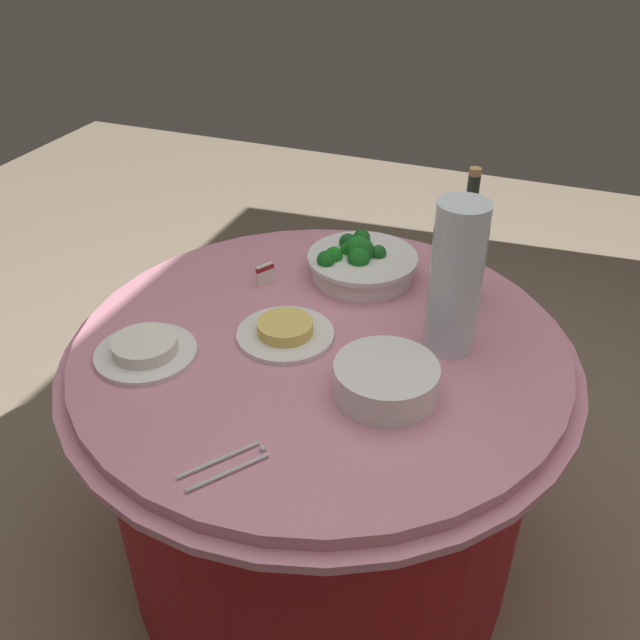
# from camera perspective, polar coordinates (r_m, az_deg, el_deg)

# --- Properties ---
(ground_plane) EXTENTS (6.00, 6.00, 0.00)m
(ground_plane) POSITION_cam_1_polar(r_m,az_deg,el_deg) (2.06, 0.00, -18.62)
(ground_plane) COLOR gray
(buffet_table) EXTENTS (1.16, 1.16, 0.74)m
(buffet_table) POSITION_cam_1_polar(r_m,az_deg,el_deg) (1.78, 0.00, -11.20)
(buffet_table) COLOR maroon
(buffet_table) RESTS_ON ground_plane
(broccoli_bowl) EXTENTS (0.28, 0.28, 0.11)m
(broccoli_bowl) POSITION_cam_1_polar(r_m,az_deg,el_deg) (1.75, 3.34, 4.79)
(broccoli_bowl) COLOR white
(broccoli_bowl) RESTS_ON buffet_table
(plate_stack) EXTENTS (0.21, 0.21, 0.07)m
(plate_stack) POSITION_cam_1_polar(r_m,az_deg,el_deg) (1.37, 5.48, -4.98)
(plate_stack) COLOR white
(plate_stack) RESTS_ON buffet_table
(wine_bottle) EXTENTS (0.07, 0.07, 0.34)m
(wine_bottle) POSITION_cam_1_polar(r_m,az_deg,el_deg) (1.65, 11.91, 5.49)
(wine_bottle) COLOR #202F22
(wine_bottle) RESTS_ON buffet_table
(decorative_fruit_vase) EXTENTS (0.11, 0.11, 0.34)m
(decorative_fruit_vase) POSITION_cam_1_polar(r_m,az_deg,el_deg) (1.46, 11.09, 2.66)
(decorative_fruit_vase) COLOR silver
(decorative_fruit_vase) RESTS_ON buffet_table
(serving_tongs) EXTENTS (0.16, 0.13, 0.01)m
(serving_tongs) POSITION_cam_1_polar(r_m,az_deg,el_deg) (1.25, -7.73, -11.79)
(serving_tongs) COLOR silver
(serving_tongs) RESTS_ON buffet_table
(food_plate_rice) EXTENTS (0.22, 0.22, 0.04)m
(food_plate_rice) POSITION_cam_1_polar(r_m,az_deg,el_deg) (1.53, -14.28, -2.39)
(food_plate_rice) COLOR white
(food_plate_rice) RESTS_ON buffet_table
(food_plate_noodles) EXTENTS (0.22, 0.22, 0.04)m
(food_plate_noodles) POSITION_cam_1_polar(r_m,az_deg,el_deg) (1.54, -2.90, -0.94)
(food_plate_noodles) COLOR white
(food_plate_noodles) RESTS_ON buffet_table
(label_placard_front) EXTENTS (0.05, 0.03, 0.05)m
(label_placard_front) POSITION_cam_1_polar(r_m,az_deg,el_deg) (1.73, -4.58, 3.90)
(label_placard_front) COLOR white
(label_placard_front) RESTS_ON buffet_table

